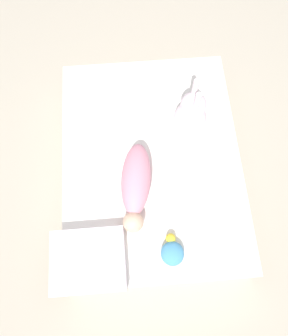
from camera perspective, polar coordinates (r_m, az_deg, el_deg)
ground_plane at (r=2.06m, az=1.17°, el=-0.73°), size 12.00×12.00×0.00m
bed_mattress at (r=1.96m, az=1.23°, el=0.32°), size 1.35×1.01×0.22m
swaddled_baby at (r=1.73m, az=-1.45°, el=-2.77°), size 0.49×0.21×0.15m
pillow at (r=1.72m, az=-9.68°, el=-15.64°), size 0.31×0.37×0.07m
bunny_plush at (r=1.84m, az=8.21°, el=9.40°), size 0.18×0.18×0.38m
turtle_plush at (r=1.71m, az=4.93°, el=-14.32°), size 0.16×0.12×0.07m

